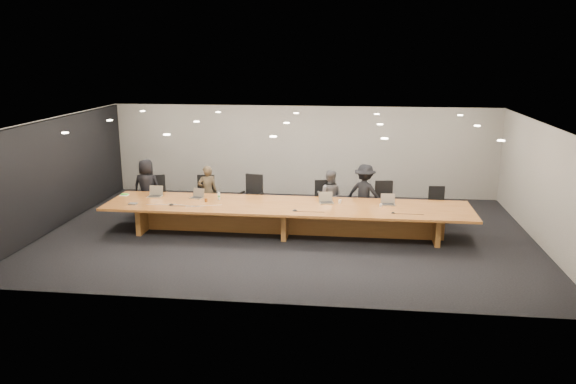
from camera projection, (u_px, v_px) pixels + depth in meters
The scene contains 28 objects.
ground at pixel (287, 234), 14.00m from camera, with size 12.00×12.00×0.00m, color black.
back_wall at pixel (302, 151), 17.51m from camera, with size 12.00×0.02×2.80m, color #B1ABA1.
left_wall_panel at pixel (56, 174), 14.35m from camera, with size 0.08×7.84×2.74m, color black.
conference_table at pixel (287, 214), 13.88m from camera, with size 9.00×1.80×0.75m.
chair_far_left at pixel (157, 195), 15.54m from camera, with size 0.56×0.56×1.10m, color black, non-canonical shape.
chair_left at pixel (204, 196), 15.39m from camera, with size 0.58×0.58×1.14m, color black, non-canonical shape.
chair_mid_left at pixel (251, 196), 15.27m from camera, with size 0.60×0.60×1.19m, color black, non-canonical shape.
chair_mid_right at pixel (324, 201), 15.00m from camera, with size 0.55×0.55×1.09m, color black, non-canonical shape.
chair_right at pixel (385, 202), 14.76m from camera, with size 0.57×0.57×1.12m, color black, non-canonical shape.
chair_far_right at pixel (437, 205), 14.70m from camera, with size 0.51×0.51×1.00m, color black, non-canonical shape.
person_a at pixel (147, 187), 15.48m from camera, with size 0.76×0.50×1.56m, color black.
person_b at pixel (208, 192), 15.22m from camera, with size 0.53×0.35×1.44m, color #392F1F.
person_c at pixel (330, 196), 14.90m from camera, with size 0.68×0.53×1.39m, color #505053.
person_d at pixel (365, 193), 14.80m from camera, with size 1.01×0.58×1.56m, color black.
laptop_a at pixel (155, 192), 14.55m from camera, with size 0.36×0.26×0.28m, color tan, non-canonical shape.
laptop_b at pixel (196, 193), 14.41m from camera, with size 0.32×0.23×0.25m, color tan, non-canonical shape.
laptop_d at pixel (327, 198), 13.94m from camera, with size 0.35×0.25×0.27m, color tan, non-canonical shape.
laptop_e at pixel (388, 200), 13.78m from camera, with size 0.34×0.25×0.27m, color tan, non-canonical shape.
water_bottle at pixel (219, 196), 14.27m from camera, with size 0.06×0.06×0.19m, color silver.
amber_mug at pixel (206, 200), 14.08m from camera, with size 0.07×0.07×0.09m, color brown.
paper_cup_near at pixel (340, 202), 13.95m from camera, with size 0.07×0.07×0.09m, color white.
paper_cup_far at pixel (381, 205), 13.62m from camera, with size 0.06×0.06×0.08m, color silver.
notepad at pixel (124, 195), 14.72m from camera, with size 0.22×0.17×0.01m, color silver.
lime_gadget at pixel (125, 194), 14.73m from camera, with size 0.17×0.10×0.03m, color #4FCC36.
av_box at pixel (133, 204), 13.85m from camera, with size 0.20×0.15×0.03m, color #9D9EA2.
mic_left at pixel (171, 204), 13.79m from camera, with size 0.14×0.14×0.03m, color black.
mic_center at pixel (295, 210), 13.29m from camera, with size 0.13×0.13×0.03m, color black.
mic_right at pixel (393, 213), 13.11m from camera, with size 0.11×0.11×0.03m, color black.
Camera 1 is at (1.61, -13.23, 4.43)m, focal length 35.00 mm.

